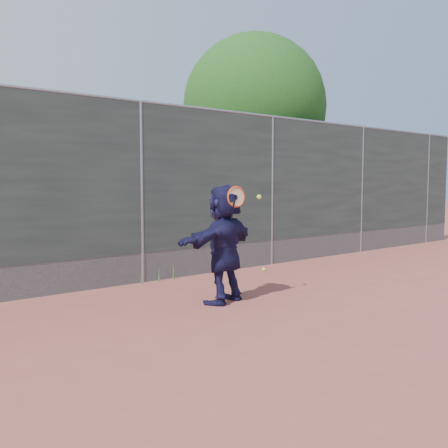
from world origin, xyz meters
TOP-DOWN VIEW (x-y plane):
  - ground at (0.00, 0.00)m, footprint 80.00×80.00m
  - player at (0.20, 1.56)m, footprint 1.61×0.89m
  - ball_ground at (2.32, 2.99)m, footprint 0.07×0.07m
  - fence at (-0.00, 3.50)m, footprint 20.00×0.06m
  - swing_action at (0.30, 1.37)m, footprint 0.64×0.13m
  - tree_right at (4.68, 5.75)m, footprint 3.78×3.60m
  - weed_clump at (0.29, 3.38)m, footprint 0.68×0.07m

SIDE VIEW (x-z plane):
  - ground at x=0.00m, z-range 0.00..0.00m
  - ball_ground at x=2.32m, z-range 0.00..0.07m
  - weed_clump at x=0.29m, z-range -0.02..0.28m
  - player at x=0.20m, z-range 0.00..1.65m
  - swing_action at x=0.30m, z-range 1.21..1.72m
  - fence at x=0.00m, z-range 0.07..3.09m
  - tree_right at x=4.68m, z-range 0.80..6.19m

